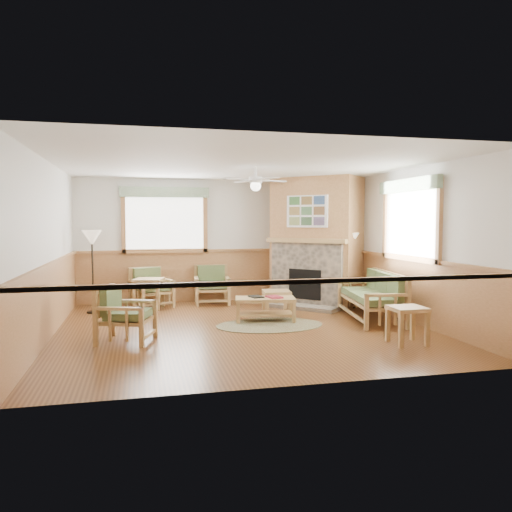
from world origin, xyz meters
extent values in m
cube|color=brown|center=(0.00, 0.00, -0.01)|extent=(6.00, 6.00, 0.01)
cube|color=white|center=(0.00, 0.00, 2.70)|extent=(6.00, 6.00, 0.01)
cube|color=silver|center=(0.00, 3.00, 1.35)|extent=(6.00, 0.02, 2.70)
cube|color=silver|center=(0.00, -3.00, 1.35)|extent=(6.00, 0.02, 2.70)
cube|color=silver|center=(-3.00, 0.00, 1.35)|extent=(0.02, 6.00, 2.70)
cube|color=silver|center=(3.00, 0.00, 1.35)|extent=(0.02, 6.00, 2.70)
cylinder|color=brown|center=(0.50, 0.09, 0.01)|extent=(2.20, 2.20, 0.01)
cube|color=maroon|center=(0.67, 0.43, 0.45)|extent=(0.28, 0.34, 0.03)
cube|color=black|center=(0.37, 0.55, 0.45)|extent=(0.26, 0.31, 0.03)
camera|label=1|loc=(-1.65, -8.04, 1.78)|focal=35.00mm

